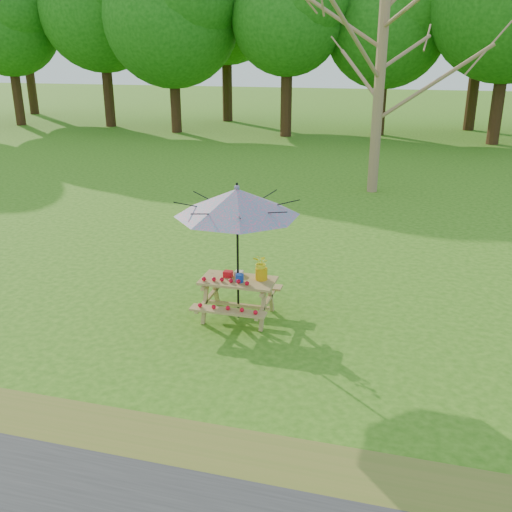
# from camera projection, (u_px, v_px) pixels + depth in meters

# --- Properties ---
(ground) EXTENTS (120.00, 120.00, 0.00)m
(ground) POSITION_uv_depth(u_px,v_px,m) (136.00, 322.00, 9.21)
(ground) COLOR #2F6613
(ground) RESTS_ON ground
(drygrass_strip) EXTENTS (120.00, 1.20, 0.01)m
(drygrass_strip) POSITION_uv_depth(u_px,v_px,m) (27.00, 426.00, 6.66)
(drygrass_strip) COLOR olive
(drygrass_strip) RESTS_ON ground
(picnic_table) EXTENTS (1.20, 1.32, 0.67)m
(picnic_table) POSITION_uv_depth(u_px,v_px,m) (238.00, 299.00, 9.27)
(picnic_table) COLOR #AC854E
(picnic_table) RESTS_ON ground
(patio_umbrella) EXTENTS (2.50, 2.50, 2.25)m
(patio_umbrella) POSITION_uv_depth(u_px,v_px,m) (237.00, 202.00, 8.72)
(patio_umbrella) COLOR black
(patio_umbrella) RESTS_ON ground
(produce_bins) EXTENTS (0.38, 0.40, 0.13)m
(produce_bins) POSITION_uv_depth(u_px,v_px,m) (236.00, 276.00, 9.17)
(produce_bins) COLOR red
(produce_bins) RESTS_ON picnic_table
(tomatoes_row) EXTENTS (0.77, 0.13, 0.07)m
(tomatoes_row) POSITION_uv_depth(u_px,v_px,m) (226.00, 281.00, 9.01)
(tomatoes_row) COLOR red
(tomatoes_row) RESTS_ON picnic_table
(flower_bucket) EXTENTS (0.33, 0.32, 0.43)m
(flower_bucket) POSITION_uv_depth(u_px,v_px,m) (261.00, 266.00, 9.08)
(flower_bucket) COLOR #E7A30C
(flower_bucket) RESTS_ON picnic_table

